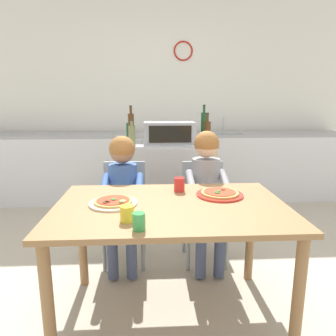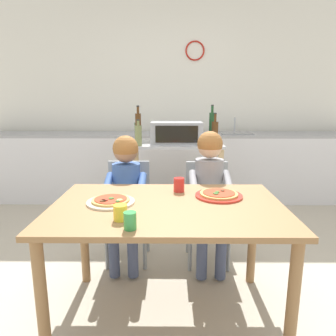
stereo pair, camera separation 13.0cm
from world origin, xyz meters
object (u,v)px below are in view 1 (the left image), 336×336
object	(u,v)px
bottle_clear_vinegar	(131,128)
dining_chair_left	(125,204)
kitchen_island_cart	(168,172)
child_in_blue_striped_shirt	(123,185)
child_in_grey_shirt	(207,183)
drinking_cup_green	(139,222)
bottle_dark_olive_oil	(132,135)
dining_table	(171,220)
bottle_tall_green_wine	(130,131)
toaster_oven	(169,132)
dining_chair_right	(204,204)
bottle_brown_beer	(207,131)
bottle_squat_spirits	(204,126)
drinking_cup_yellow	(127,214)
drinking_cup_red	(179,185)
pizza_plate_red_rimmed	(220,194)
pizza_plate_cream	(113,202)

from	to	relation	value
bottle_clear_vinegar	dining_chair_left	bearing A→B (deg)	-93.36
dining_chair_left	bottle_clear_vinegar	bearing A→B (deg)	86.64
kitchen_island_cart	child_in_blue_striped_shirt	size ratio (longest dim) A/B	0.90
child_in_grey_shirt	drinking_cup_green	bearing A→B (deg)	-117.19
bottle_clear_vinegar	bottle_dark_olive_oil	distance (m)	0.13
dining_table	bottle_tall_green_wine	bearing A→B (deg)	101.66
toaster_oven	dining_chair_right	bearing A→B (deg)	-70.70
bottle_brown_beer	drinking_cup_green	distance (m)	1.89
kitchen_island_cart	bottle_brown_beer	bearing A→B (deg)	0.15
bottle_tall_green_wine	child_in_blue_striped_shirt	size ratio (longest dim) A/B	0.27
kitchen_island_cart	bottle_brown_beer	xyz separation A→B (m)	(0.39, 0.00, 0.42)
bottle_squat_spirits	drinking_cup_yellow	bearing A→B (deg)	-110.75
toaster_oven	dining_chair_right	xyz separation A→B (m)	(0.24, -0.70, -0.52)
bottle_tall_green_wine	dining_table	size ratio (longest dim) A/B	0.21
kitchen_island_cart	child_in_blue_striped_shirt	bearing A→B (deg)	-116.83
dining_chair_right	drinking_cup_green	size ratio (longest dim) A/B	9.68
bottle_dark_olive_oil	drinking_cup_red	bearing A→B (deg)	-69.29
toaster_oven	drinking_cup_green	xyz separation A→B (m)	(-0.25, -1.77, -0.23)
pizza_plate_red_rimmed	drinking_cup_yellow	bearing A→B (deg)	-144.77
bottle_tall_green_wine	dining_chair_left	world-z (taller)	bottle_tall_green_wine
child_in_blue_striped_shirt	pizza_plate_cream	distance (m)	0.60
bottle_tall_green_wine	child_in_blue_striped_shirt	bearing A→B (deg)	-90.04
pizza_plate_cream	child_in_grey_shirt	bearing A→B (deg)	41.77
drinking_cup_yellow	drinking_cup_red	bearing A→B (deg)	58.42
toaster_oven	bottle_brown_beer	bearing A→B (deg)	-1.07
dining_chair_left	drinking_cup_red	world-z (taller)	drinking_cup_red
bottle_squat_spirits	dining_chair_right	size ratio (longest dim) A/B	0.46
bottle_clear_vinegar	drinking_cup_red	world-z (taller)	bottle_clear_vinegar
bottle_brown_beer	dining_chair_left	world-z (taller)	bottle_brown_beer
dining_table	child_in_grey_shirt	xyz separation A→B (m)	(0.32, 0.60, 0.06)
toaster_oven	drinking_cup_yellow	world-z (taller)	toaster_oven
kitchen_island_cart	bottle_clear_vinegar	size ratio (longest dim) A/B	2.50
dining_chair_right	child_in_blue_striped_shirt	xyz separation A→B (m)	(-0.65, -0.10, 0.20)
bottle_tall_green_wine	child_in_grey_shirt	xyz separation A→B (m)	(0.65, -1.01, -0.31)
kitchen_island_cart	bottle_clear_vinegar	distance (m)	0.59
toaster_oven	dining_chair_right	size ratio (longest dim) A/B	0.62
bottle_clear_vinegar	drinking_cup_red	distance (m)	1.17
bottle_tall_green_wine	dining_table	bearing A→B (deg)	-78.34
pizza_plate_cream	drinking_cup_yellow	distance (m)	0.28
kitchen_island_cart	drinking_cup_green	size ratio (longest dim) A/B	11.11
child_in_grey_shirt	toaster_oven	bearing A→B (deg)	106.70
dining_chair_right	drinking_cup_green	bearing A→B (deg)	-114.59
bottle_clear_vinegar	child_in_grey_shirt	distance (m)	1.02
bottle_squat_spirits	pizza_plate_cream	bearing A→B (deg)	-116.92
toaster_oven	bottle_brown_beer	world-z (taller)	bottle_brown_beer
bottle_tall_green_wine	bottle_dark_olive_oil	bearing A→B (deg)	-83.55
bottle_dark_olive_oil	pizza_plate_red_rimmed	world-z (taller)	bottle_dark_olive_oil
bottle_brown_beer	pizza_plate_red_rimmed	xyz separation A→B (m)	(-0.14, -1.26, -0.27)
bottle_tall_green_wine	drinking_cup_red	world-z (taller)	bottle_tall_green_wine
bottle_brown_beer	drinking_cup_yellow	distance (m)	1.81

